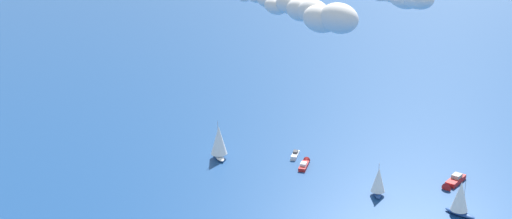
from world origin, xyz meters
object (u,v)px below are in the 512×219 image
motorboat_outer_ring_d (304,164)px  sailboat_outer_ring_e (219,142)px  motorboat_ahead (295,155)px  motorboat_far_port (453,182)px  sailboat_far_stbd (460,198)px  sailboat_offshore (378,181)px

motorboat_outer_ring_d → sailboat_outer_ring_e: (-26.91, 6.19, 4.93)m
motorboat_ahead → motorboat_far_port: bearing=-23.7°
sailboat_far_stbd → motorboat_ahead: sailboat_far_stbd is taller
sailboat_far_stbd → motorboat_ahead: size_ratio=1.46×
sailboat_offshore → motorboat_ahead: size_ratio=1.27×
motorboat_far_port → sailboat_offshore: sailboat_offshore is taller
motorboat_far_port → motorboat_ahead: motorboat_far_port is taller
sailboat_offshore → motorboat_ahead: bearing=129.2°
motorboat_ahead → sailboat_offshore: bearing=-50.8°
motorboat_far_port → sailboat_offshore: size_ratio=1.10×
motorboat_outer_ring_d → sailboat_offshore: bearing=-45.5°
motorboat_far_port → sailboat_far_stbd: sailboat_far_stbd is taller
motorboat_far_port → motorboat_outer_ring_d: 44.45m
motorboat_far_port → sailboat_far_stbd: size_ratio=0.96×
motorboat_far_port → motorboat_ahead: (-45.28, 19.92, -0.30)m
sailboat_far_stbd → sailboat_outer_ring_e: (-65.66, 37.33, 0.70)m
sailboat_far_stbd → sailboat_offshore: 22.56m
sailboat_far_stbd → motorboat_far_port: bearing=78.2°
motorboat_far_port → sailboat_outer_ring_e: (-69.53, 18.81, 4.73)m
sailboat_offshore → motorboat_outer_ring_d: sailboat_offshore is taller
sailboat_far_stbd → motorboat_ahead: bearing=137.1°
motorboat_far_port → motorboat_outer_ring_d: motorboat_far_port is taller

